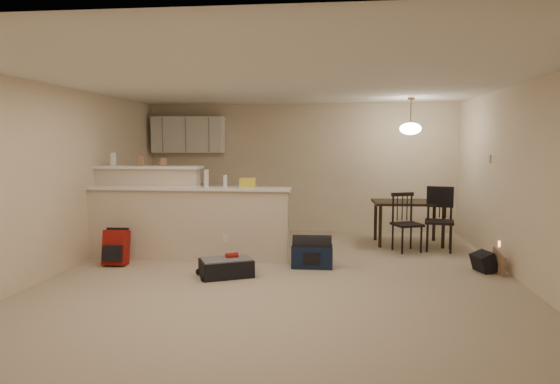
# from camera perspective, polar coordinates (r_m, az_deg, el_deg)

# --- Properties ---
(room) EXTENTS (7.00, 7.02, 2.50)m
(room) POSITION_cam_1_polar(r_m,az_deg,el_deg) (6.33, 0.22, 1.17)
(room) COLOR #B6A58C
(room) RESTS_ON ground
(breakfast_bar) EXTENTS (3.08, 0.58, 1.39)m
(breakfast_bar) POSITION_cam_1_polar(r_m,az_deg,el_deg) (7.73, -12.09, -2.92)
(breakfast_bar) COLOR beige
(breakfast_bar) RESTS_ON ground
(upper_cabinets) EXTENTS (1.40, 0.34, 0.70)m
(upper_cabinets) POSITION_cam_1_polar(r_m,az_deg,el_deg) (10.01, -10.45, 6.46)
(upper_cabinets) COLOR white
(upper_cabinets) RESTS_ON room
(kitchen_counter) EXTENTS (1.80, 0.60, 0.90)m
(kitchen_counter) POSITION_cam_1_polar(r_m,az_deg,el_deg) (9.92, -9.40, -1.91)
(kitchen_counter) COLOR white
(kitchen_counter) RESTS_ON ground
(thermostat) EXTENTS (0.02, 0.12, 0.12)m
(thermostat) POSITION_cam_1_polar(r_m,az_deg,el_deg) (8.17, 22.80, 3.50)
(thermostat) COLOR beige
(thermostat) RESTS_ON room
(jar) EXTENTS (0.10, 0.10, 0.20)m
(jar) POSITION_cam_1_polar(r_m,az_deg,el_deg) (8.15, -18.53, 3.57)
(jar) COLOR silver
(jar) RESTS_ON breakfast_bar
(cereal_box) EXTENTS (0.10, 0.07, 0.16)m
(cereal_box) POSITION_cam_1_polar(r_m,az_deg,el_deg) (7.97, -15.53, 3.48)
(cereal_box) COLOR #8E6849
(cereal_box) RESTS_ON breakfast_bar
(small_box) EXTENTS (0.08, 0.06, 0.12)m
(small_box) POSITION_cam_1_polar(r_m,az_deg,el_deg) (7.84, -13.13, 3.36)
(small_box) COLOR #8E6849
(small_box) RESTS_ON breakfast_bar
(bottle_a) EXTENTS (0.07, 0.07, 0.26)m
(bottle_a) POSITION_cam_1_polar(r_m,az_deg,el_deg) (7.44, -8.42, 1.55)
(bottle_a) COLOR silver
(bottle_a) RESTS_ON breakfast_bar
(bottle_b) EXTENTS (0.06, 0.06, 0.18)m
(bottle_b) POSITION_cam_1_polar(r_m,az_deg,el_deg) (7.37, -6.29, 1.23)
(bottle_b) COLOR silver
(bottle_b) RESTS_ON breakfast_bar
(bag_lump) EXTENTS (0.22, 0.18, 0.14)m
(bag_lump) POSITION_cam_1_polar(r_m,az_deg,el_deg) (7.31, -3.72, 1.05)
(bag_lump) COLOR #8E6849
(bag_lump) RESTS_ON breakfast_bar
(dining_table) EXTENTS (1.22, 0.84, 0.74)m
(dining_table) POSITION_cam_1_polar(r_m,az_deg,el_deg) (8.84, 14.47, -1.61)
(dining_table) COLOR black
(dining_table) RESTS_ON ground
(pendant_lamp) EXTENTS (0.36, 0.36, 0.62)m
(pendant_lamp) POSITION_cam_1_polar(r_m,az_deg,el_deg) (8.77, 14.69, 7.08)
(pendant_lamp) COLOR brown
(pendant_lamp) RESTS_ON room
(dining_chair_near) EXTENTS (0.53, 0.52, 0.94)m
(dining_chair_near) POSITION_cam_1_polar(r_m,az_deg,el_deg) (8.24, 14.33, -3.42)
(dining_chair_near) COLOR black
(dining_chair_near) RESTS_ON ground
(dining_chair_far) EXTENTS (0.51, 0.50, 1.01)m
(dining_chair_far) POSITION_cam_1_polar(r_m,az_deg,el_deg) (8.44, 17.76, -3.06)
(dining_chair_far) COLOR black
(dining_chair_far) RESTS_ON ground
(suitcase) EXTENTS (0.78, 0.67, 0.22)m
(suitcase) POSITION_cam_1_polar(r_m,az_deg,el_deg) (6.64, -6.17, -8.62)
(suitcase) COLOR black
(suitcase) RESTS_ON ground
(red_backpack) EXTENTS (0.34, 0.22, 0.50)m
(red_backpack) POSITION_cam_1_polar(r_m,az_deg,el_deg) (7.55, -18.23, -6.06)
(red_backpack) COLOR maroon
(red_backpack) RESTS_ON ground
(navy_duffel) EXTENTS (0.58, 0.32, 0.31)m
(navy_duffel) POSITION_cam_1_polar(r_m,az_deg,el_deg) (7.07, 3.68, -7.34)
(navy_duffel) COLOR #111E36
(navy_duffel) RESTS_ON ground
(black_daypack) EXTENTS (0.29, 0.34, 0.26)m
(black_daypack) POSITION_cam_1_polar(r_m,az_deg,el_deg) (7.36, 22.26, -7.45)
(black_daypack) COLOR black
(black_daypack) RESTS_ON ground
(cardboard_sheet) EXTENTS (0.06, 0.40, 0.30)m
(cardboard_sheet) POSITION_cam_1_polar(r_m,az_deg,el_deg) (7.32, 23.68, -7.41)
(cardboard_sheet) COLOR #8E6849
(cardboard_sheet) RESTS_ON ground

